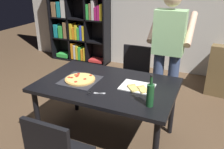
# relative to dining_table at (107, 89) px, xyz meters

# --- Properties ---
(ground_plane) EXTENTS (12.00, 12.00, 0.00)m
(ground_plane) POSITION_rel_dining_table_xyz_m (0.00, 0.00, -0.68)
(ground_plane) COLOR brown
(back_wall) EXTENTS (6.40, 0.10, 2.80)m
(back_wall) POSITION_rel_dining_table_xyz_m (0.00, 2.60, 0.72)
(back_wall) COLOR silver
(back_wall) RESTS_ON ground_plane
(dining_table) EXTENTS (1.55, 0.99, 0.75)m
(dining_table) POSITION_rel_dining_table_xyz_m (0.00, 0.00, 0.00)
(dining_table) COLOR black
(dining_table) RESTS_ON ground_plane
(chair_far_side) EXTENTS (0.42, 0.42, 0.90)m
(chair_far_side) POSITION_rel_dining_table_xyz_m (0.00, 0.98, -0.16)
(chair_far_side) COLOR black
(chair_far_side) RESTS_ON ground_plane
(bookshelf) EXTENTS (1.40, 0.35, 1.95)m
(bookshelf) POSITION_rel_dining_table_xyz_m (-1.80, 2.37, 0.33)
(bookshelf) COLOR black
(bookshelf) RESTS_ON ground_plane
(person_serving_pizza) EXTENTS (0.55, 0.54, 1.75)m
(person_serving_pizza) POSITION_rel_dining_table_xyz_m (0.52, 0.76, 0.32)
(person_serving_pizza) COLOR #38476B
(person_serving_pizza) RESTS_ON ground_plane
(pepperoni_pizza_on_tray) EXTENTS (0.41, 0.41, 0.04)m
(pepperoni_pizza_on_tray) POSITION_rel_dining_table_xyz_m (-0.31, -0.06, 0.09)
(pepperoni_pizza_on_tray) COLOR #2D2D33
(pepperoni_pizza_on_tray) RESTS_ON dining_table
(pizza_slices_on_towel) EXTENTS (0.36, 0.30, 0.03)m
(pizza_slices_on_towel) POSITION_rel_dining_table_xyz_m (0.36, 0.02, 0.08)
(pizza_slices_on_towel) COLOR white
(pizza_slices_on_towel) RESTS_ON dining_table
(wine_bottle) EXTENTS (0.07, 0.07, 0.32)m
(wine_bottle) POSITION_rel_dining_table_xyz_m (0.58, -0.29, 0.19)
(wine_bottle) COLOR #194723
(wine_bottle) RESTS_ON dining_table
(kitchen_scissors) EXTENTS (0.20, 0.11, 0.01)m
(kitchen_scissors) POSITION_rel_dining_table_xyz_m (-0.03, -0.28, 0.08)
(kitchen_scissors) COLOR silver
(kitchen_scissors) RESTS_ON dining_table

